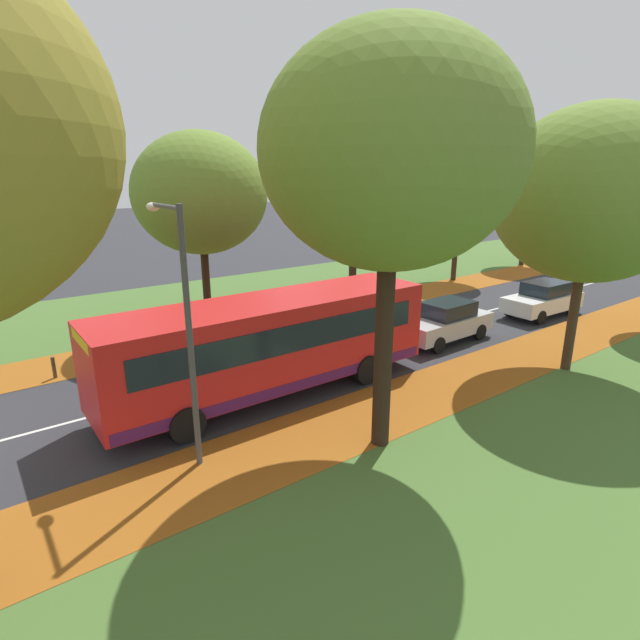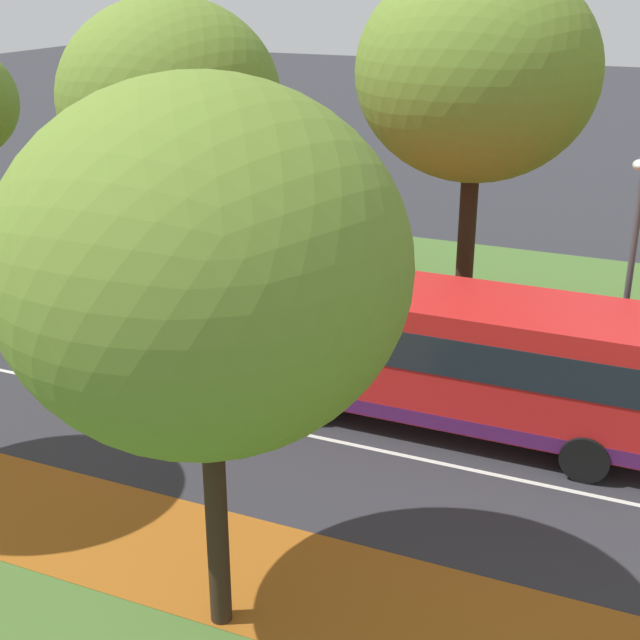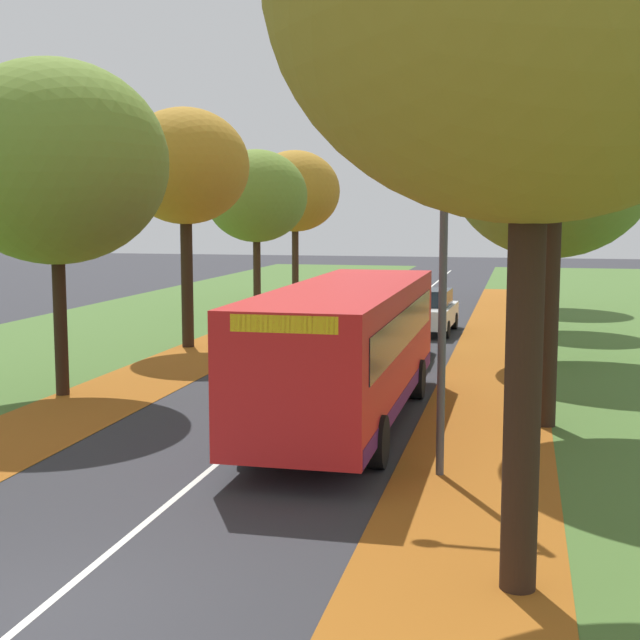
{
  "view_description": "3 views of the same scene",
  "coord_description": "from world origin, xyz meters",
  "px_view_note": "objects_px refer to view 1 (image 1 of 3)",
  "views": [
    {
      "loc": [
        13.98,
        2.59,
        6.66
      ],
      "look_at": [
        0.27,
        12.78,
        1.49
      ],
      "focal_mm": 28.0,
      "sensor_mm": 36.0,
      "label": 1
    },
    {
      "loc": [
        -15.3,
        5.44,
        9.36
      ],
      "look_at": [
        2.01,
        12.86,
        1.83
      ],
      "focal_mm": 50.0,
      "sensor_mm": 36.0,
      "label": 2
    },
    {
      "loc": [
        5.29,
        -8.65,
        4.56
      ],
      "look_at": [
        0.55,
        12.24,
        1.92
      ],
      "focal_mm": 50.0,
      "sensor_mm": 36.0,
      "label": 3
    }
  ],
  "objects_px": {
    "tree_left_distant": "(530,186)",
    "car_white_following": "(543,299)",
    "tree_right_mid": "(592,195)",
    "tree_left_near": "(200,194)",
    "streetlamp_right": "(182,308)",
    "tree_right_near": "(391,152)",
    "bollard_fourth": "(54,368)",
    "bus": "(270,341)",
    "tree_left_mid": "(354,184)",
    "car_silver_lead": "(445,321)",
    "tree_left_far": "(460,196)"
  },
  "relations": [
    {
      "from": "tree_left_distant",
      "to": "streetlamp_right",
      "type": "relative_size",
      "value": 1.27
    },
    {
      "from": "tree_left_mid",
      "to": "bollard_fourth",
      "type": "height_order",
      "value": "tree_left_mid"
    },
    {
      "from": "tree_right_mid",
      "to": "bus",
      "type": "distance_m",
      "value": 11.11
    },
    {
      "from": "tree_left_far",
      "to": "streetlamp_right",
      "type": "relative_size",
      "value": 1.19
    },
    {
      "from": "tree_right_mid",
      "to": "bollard_fourth",
      "type": "bearing_deg",
      "value": -123.86
    },
    {
      "from": "tree_left_far",
      "to": "streetlamp_right",
      "type": "height_order",
      "value": "tree_left_far"
    },
    {
      "from": "tree_left_near",
      "to": "tree_left_distant",
      "type": "height_order",
      "value": "tree_left_near"
    },
    {
      "from": "tree_left_far",
      "to": "bus",
      "type": "height_order",
      "value": "tree_left_far"
    },
    {
      "from": "tree_left_mid",
      "to": "tree_right_near",
      "type": "xyz_separation_m",
      "value": [
        11.45,
        -8.74,
        1.04
      ]
    },
    {
      "from": "bus",
      "to": "streetlamp_right",
      "type": "bearing_deg",
      "value": -59.75
    },
    {
      "from": "tree_right_near",
      "to": "bollard_fourth",
      "type": "height_order",
      "value": "tree_right_near"
    },
    {
      "from": "tree_left_distant",
      "to": "bus",
      "type": "xyz_separation_m",
      "value": [
        7.79,
        -25.94,
        -3.83
      ]
    },
    {
      "from": "tree_right_mid",
      "to": "streetlamp_right",
      "type": "distance_m",
      "value": 13.09
    },
    {
      "from": "tree_left_near",
      "to": "tree_left_mid",
      "type": "xyz_separation_m",
      "value": [
        0.19,
        8.09,
        0.27
      ]
    },
    {
      "from": "bollard_fourth",
      "to": "bus",
      "type": "relative_size",
      "value": 0.07
    },
    {
      "from": "tree_left_distant",
      "to": "tree_right_near",
      "type": "height_order",
      "value": "tree_right_near"
    },
    {
      "from": "car_silver_lead",
      "to": "car_white_following",
      "type": "bearing_deg",
      "value": 86.8
    },
    {
      "from": "car_white_following",
      "to": "tree_left_near",
      "type": "bearing_deg",
      "value": -119.99
    },
    {
      "from": "tree_right_mid",
      "to": "car_silver_lead",
      "type": "distance_m",
      "value": 6.87
    },
    {
      "from": "tree_left_near",
      "to": "car_white_following",
      "type": "xyz_separation_m",
      "value": [
        7.76,
        13.44,
        -4.9
      ]
    },
    {
      "from": "tree_left_mid",
      "to": "tree_left_far",
      "type": "xyz_separation_m",
      "value": [
        -0.1,
        8.38,
        -0.82
      ]
    },
    {
      "from": "tree_left_near",
      "to": "tree_right_near",
      "type": "xyz_separation_m",
      "value": [
        11.64,
        -0.65,
        1.31
      ]
    },
    {
      "from": "tree_left_distant",
      "to": "car_white_following",
      "type": "distance_m",
      "value": 14.55
    },
    {
      "from": "tree_left_distant",
      "to": "car_silver_lead",
      "type": "xyz_separation_m",
      "value": [
        7.7,
        -17.72,
        -4.72
      ]
    },
    {
      "from": "tree_left_far",
      "to": "tree_left_near",
      "type": "bearing_deg",
      "value": -90.3
    },
    {
      "from": "tree_left_mid",
      "to": "bollard_fourth",
      "type": "relative_size",
      "value": 10.7
    },
    {
      "from": "tree_left_near",
      "to": "tree_right_mid",
      "type": "distance_m",
      "value": 14.3
    },
    {
      "from": "tree_left_far",
      "to": "car_silver_lead",
      "type": "height_order",
      "value": "tree_left_far"
    },
    {
      "from": "car_white_following",
      "to": "car_silver_lead",
      "type": "bearing_deg",
      "value": -93.2
    },
    {
      "from": "tree_left_mid",
      "to": "bus",
      "type": "xyz_separation_m",
      "value": [
        7.29,
        -9.43,
        -4.27
      ]
    },
    {
      "from": "tree_left_mid",
      "to": "car_silver_lead",
      "type": "height_order",
      "value": "tree_left_mid"
    },
    {
      "from": "tree_left_near",
      "to": "tree_left_far",
      "type": "relative_size",
      "value": 1.15
    },
    {
      "from": "tree_left_mid",
      "to": "tree_right_mid",
      "type": "relative_size",
      "value": 0.91
    },
    {
      "from": "tree_left_mid",
      "to": "bollard_fourth",
      "type": "xyz_separation_m",
      "value": [
        1.99,
        -14.6,
        -5.61
      ]
    },
    {
      "from": "tree_left_distant",
      "to": "bollard_fourth",
      "type": "relative_size",
      "value": 10.28
    },
    {
      "from": "tree_left_far",
      "to": "tree_right_mid",
      "type": "relative_size",
      "value": 0.82
    },
    {
      "from": "streetlamp_right",
      "to": "tree_left_near",
      "type": "bearing_deg",
      "value": 153.45
    },
    {
      "from": "tree_right_mid",
      "to": "bollard_fourth",
      "type": "distance_m",
      "value": 18.28
    },
    {
      "from": "bus",
      "to": "car_silver_lead",
      "type": "bearing_deg",
      "value": 90.61
    },
    {
      "from": "tree_left_mid",
      "to": "car_silver_lead",
      "type": "distance_m",
      "value": 8.94
    },
    {
      "from": "bus",
      "to": "car_white_following",
      "type": "bearing_deg",
      "value": 88.92
    },
    {
      "from": "tree_left_mid",
      "to": "bus",
      "type": "bearing_deg",
      "value": -52.29
    },
    {
      "from": "tree_left_distant",
      "to": "car_white_following",
      "type": "xyz_separation_m",
      "value": [
        8.07,
        -11.15,
        -4.72
      ]
    },
    {
      "from": "tree_right_mid",
      "to": "tree_left_near",
      "type": "bearing_deg",
      "value": -146.2
    },
    {
      "from": "bollard_fourth",
      "to": "car_white_following",
      "type": "distance_m",
      "value": 20.72
    },
    {
      "from": "tree_left_distant",
      "to": "car_white_following",
      "type": "height_order",
      "value": "tree_left_distant"
    },
    {
      "from": "car_silver_lead",
      "to": "tree_right_near",
      "type": "bearing_deg",
      "value": -60.55
    },
    {
      "from": "tree_left_near",
      "to": "bus",
      "type": "bearing_deg",
      "value": -10.17
    },
    {
      "from": "bollard_fourth",
      "to": "tree_left_mid",
      "type": "bearing_deg",
      "value": 97.76
    },
    {
      "from": "tree_left_near",
      "to": "tree_right_near",
      "type": "bearing_deg",
      "value": -3.21
    }
  ]
}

